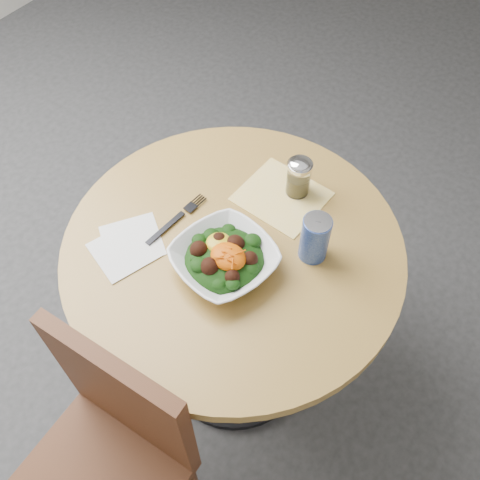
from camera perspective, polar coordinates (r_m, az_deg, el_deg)
The scene contains 9 objects.
ground at distance 2.05m, azimuth -0.53°, elevation -12.68°, with size 6.00×6.00×0.00m, color #2B2B2E.
table at distance 1.56m, azimuth -0.68°, elevation -4.71°, with size 0.90×0.90×0.75m.
chair at distance 1.48m, azimuth -13.60°, elevation -21.02°, with size 0.40×0.40×0.87m.
cloth_napkin at distance 1.50m, azimuth 4.46°, elevation 4.67°, with size 0.22×0.21×0.00m, color #ECB10C.
paper_napkins at distance 1.42m, azimuth -11.86°, elevation -0.55°, with size 0.21×0.23×0.00m.
salad_bowl at distance 1.33m, azimuth -1.68°, elevation -2.00°, with size 0.30×0.30×0.09m.
fork at distance 1.45m, azimuth -6.62°, elevation 2.39°, with size 0.04×0.22×0.00m.
spice_shaker at distance 1.47m, azimuth 6.28°, elevation 6.71°, with size 0.07×0.07×0.12m.
beverage_can at distance 1.34m, azimuth 7.99°, elevation 0.21°, with size 0.07×0.07×0.14m.
Camera 1 is at (0.48, -0.65, 1.89)m, focal length 40.00 mm.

